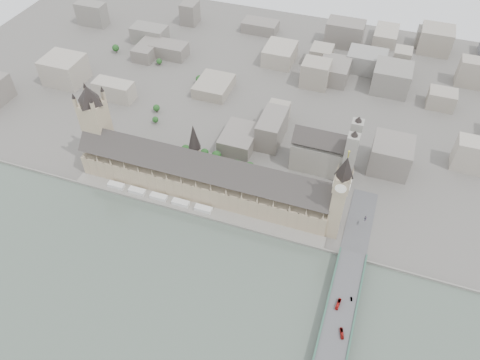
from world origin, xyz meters
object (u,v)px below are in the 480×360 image
(westminster_abbey, at_px, (326,152))
(red_bus_north, at_px, (338,304))
(red_bus_south, at_px, (342,333))
(elizabeth_tower, at_px, (340,192))
(car_silver, at_px, (351,299))
(car_approach, at_px, (365,219))
(victoria_tower, at_px, (96,122))
(westminster_bridge, at_px, (337,324))
(palace_of_westminster, at_px, (203,176))

(westminster_abbey, distance_m, red_bus_north, 175.40)
(westminster_abbey, height_order, red_bus_south, westminster_abbey)
(elizabeth_tower, height_order, car_silver, elizabeth_tower)
(westminster_abbey, relative_size, car_silver, 17.49)
(car_silver, relative_size, car_approach, 0.77)
(victoria_tower, xyz_separation_m, car_approach, (288.16, 1.70, -44.22))
(westminster_bridge, bearing_deg, victoria_tower, 158.22)
(red_bus_north, relative_size, car_approach, 2.12)
(palace_of_westminster, height_order, victoria_tower, victoria_tower)
(elizabeth_tower, relative_size, red_bus_south, 11.37)
(elizabeth_tower, distance_m, westminster_bridge, 111.81)
(victoria_tower, bearing_deg, westminster_abbey, 16.50)
(westminster_bridge, relative_size, car_silver, 83.60)
(car_approach, bearing_deg, car_silver, -84.90)
(westminster_abbey, height_order, red_bus_north, westminster_abbey)
(elizabeth_tower, xyz_separation_m, car_silver, (30.50, -72.31, -47.20))
(victoria_tower, xyz_separation_m, westminster_abbey, (232.92, 69.00, -30.12))
(westminster_bridge, height_order, car_approach, car_approach)
(elizabeth_tower, bearing_deg, red_bus_north, -75.58)
(red_bus_north, bearing_deg, westminster_abbey, 112.14)
(elizabeth_tower, relative_size, victoria_tower, 1.07)
(elizabeth_tower, distance_m, red_bus_north, 95.78)
(palace_of_westminster, relative_size, car_approach, 52.33)
(red_bus_south, bearing_deg, car_silver, 69.24)
(victoria_tower, relative_size, car_silver, 25.72)
(car_approach, bearing_deg, red_bus_north, -90.49)
(red_bus_south, distance_m, car_approach, 125.50)
(red_bus_south, bearing_deg, car_approach, 72.79)
(elizabeth_tower, height_order, westminster_bridge, elizabeth_tower)
(westminster_bridge, xyz_separation_m, westminster_abbey, (-51.08, 182.50, 19.96))
(victoria_tower, height_order, red_bus_north, victoria_tower)
(red_bus_south, xyz_separation_m, car_silver, (1.98, 33.48, -0.68))
(red_bus_north, relative_size, red_bus_south, 1.14)
(victoria_tower, relative_size, westminster_bridge, 0.31)
(palace_of_westminster, bearing_deg, westminster_bridge, -33.49)
(palace_of_westminster, bearing_deg, car_approach, 2.76)
(westminster_bridge, xyz_separation_m, car_approach, (4.16, 115.20, 5.86))
(palace_of_westminster, distance_m, car_approach, 166.77)
(red_bus_south, relative_size, car_approach, 1.87)
(palace_of_westminster, height_order, red_bus_north, palace_of_westminster)
(palace_of_westminster, bearing_deg, elizabeth_tower, -4.85)
(victoria_tower, height_order, red_bus_south, victoria_tower)
(westminster_bridge, bearing_deg, westminster_abbey, 105.64)
(elizabeth_tower, distance_m, red_bus_south, 119.04)
(westminster_abbey, bearing_deg, red_bus_south, -73.91)
(red_bus_south, relative_size, car_silver, 2.43)
(victoria_tower, distance_m, car_silver, 307.43)
(victoria_tower, bearing_deg, red_bus_south, -23.22)
(palace_of_westminster, xyz_separation_m, westminster_bridge, (162.00, -107.20, -17.58))
(palace_of_westminster, distance_m, victoria_tower, 126.41)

